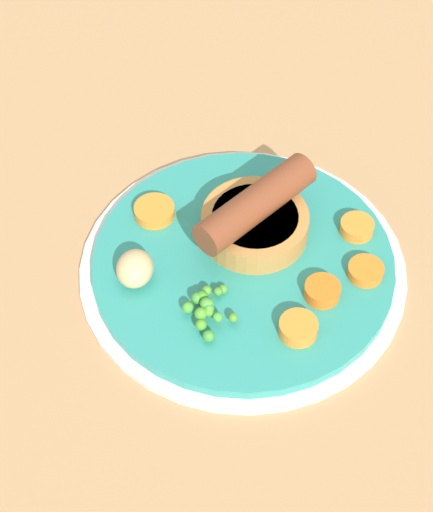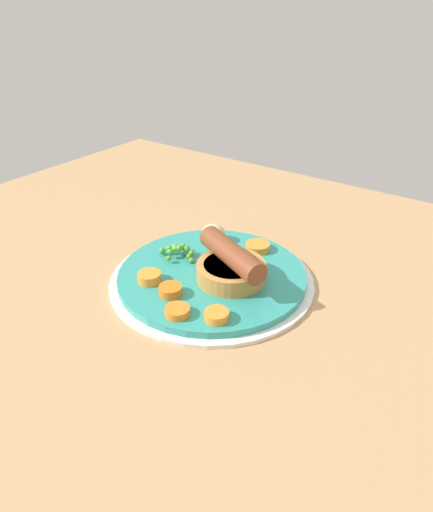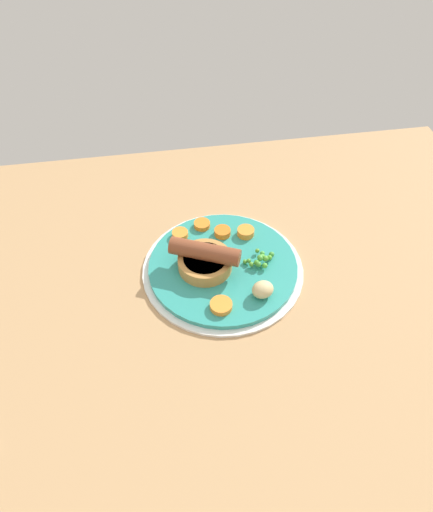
% 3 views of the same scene
% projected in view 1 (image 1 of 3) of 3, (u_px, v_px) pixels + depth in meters
% --- Properties ---
extents(dining_table, '(1.10, 0.80, 0.03)m').
position_uv_depth(dining_table, '(201.00, 268.00, 0.72)').
color(dining_table, tan).
rests_on(dining_table, ground).
extents(dinner_plate, '(0.27, 0.27, 0.01)m').
position_uv_depth(dinner_plate, '(244.00, 263.00, 0.70)').
color(dinner_plate, silver).
rests_on(dinner_plate, dining_table).
extents(sausage_pudding, '(0.11, 0.09, 0.05)m').
position_uv_depth(sausage_pudding, '(255.00, 217.00, 0.69)').
color(sausage_pudding, '#BC8442').
rests_on(sausage_pudding, dinner_plate).
extents(pea_pile, '(0.05, 0.04, 0.02)m').
position_uv_depth(pea_pile, '(206.00, 308.00, 0.65)').
color(pea_pile, '#51A034').
rests_on(pea_pile, dinner_plate).
extents(potato_chunk_0, '(0.04, 0.04, 0.03)m').
position_uv_depth(potato_chunk_0, '(135.00, 269.00, 0.67)').
color(potato_chunk_0, '#CCB77F').
rests_on(potato_chunk_0, dinner_plate).
extents(carrot_slice_0, '(0.04, 0.04, 0.01)m').
position_uv_depth(carrot_slice_0, '(366.00, 271.00, 0.68)').
color(carrot_slice_0, orange).
rests_on(carrot_slice_0, dinner_plate).
extents(carrot_slice_2, '(0.04, 0.04, 0.01)m').
position_uv_depth(carrot_slice_2, '(322.00, 291.00, 0.66)').
color(carrot_slice_2, orange).
rests_on(carrot_slice_2, dinner_plate).
extents(carrot_slice_3, '(0.03, 0.03, 0.01)m').
position_uv_depth(carrot_slice_3, '(154.00, 211.00, 0.72)').
color(carrot_slice_3, orange).
rests_on(carrot_slice_3, dinner_plate).
extents(carrot_slice_4, '(0.04, 0.04, 0.01)m').
position_uv_depth(carrot_slice_4, '(298.00, 328.00, 0.64)').
color(carrot_slice_4, orange).
rests_on(carrot_slice_4, dinner_plate).
extents(carrot_slice_5, '(0.03, 0.03, 0.01)m').
position_uv_depth(carrot_slice_5, '(357.00, 227.00, 0.70)').
color(carrot_slice_5, orange).
rests_on(carrot_slice_5, dinner_plate).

